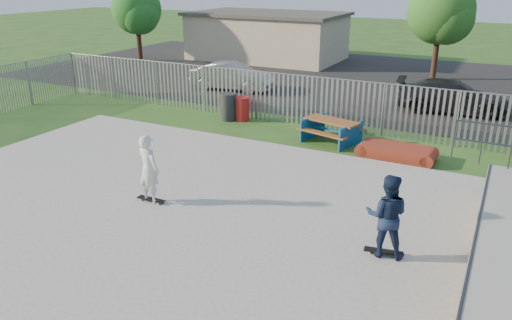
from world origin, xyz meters
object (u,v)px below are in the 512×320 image
at_px(trash_bin_red, 242,109).
at_px(car_silver, 232,76).
at_px(skater_navy, 387,216).
at_px(trash_bin_grey, 228,107).
at_px(funbox, 396,152).
at_px(tree_left, 136,9).
at_px(tree_mid, 441,11).
at_px(car_dark, 452,96).
at_px(picnic_table, 331,131).
at_px(skater_white, 149,169).

bearing_deg(trash_bin_red, car_silver, 124.04).
xyz_separation_m(trash_bin_red, skater_navy, (7.85, -8.05, 0.57)).
distance_m(trash_bin_grey, skater_navy, 11.50).
relative_size(funbox, car_silver, 0.50).
bearing_deg(skater_navy, funbox, -89.68).
bearing_deg(funbox, tree_left, 151.85).
distance_m(funbox, tree_left, 23.33).
xyz_separation_m(funbox, tree_left, (-20.11, 11.38, 3.23)).
bearing_deg(skater_navy, car_silver, -59.02).
xyz_separation_m(tree_left, skater_navy, (21.26, -17.81, -2.39)).
relative_size(tree_left, tree_mid, 0.91).
relative_size(funbox, tree_left, 0.42).
bearing_deg(tree_left, car_dark, -11.99).
bearing_deg(car_dark, funbox, 166.66).
xyz_separation_m(trash_bin_red, trash_bin_grey, (-0.54, -0.20, 0.07)).
bearing_deg(funbox, tree_mid, 95.65).
bearing_deg(picnic_table, trash_bin_grey, -175.21).
bearing_deg(skater_navy, tree_left, -49.79).
xyz_separation_m(picnic_table, skater_navy, (3.64, -7.07, 0.64)).
relative_size(trash_bin_grey, tree_mid, 0.20).
xyz_separation_m(car_dark, tree_mid, (-1.89, 7.15, 3.07)).
bearing_deg(tree_left, trash_bin_grey, -37.70).
bearing_deg(tree_mid, picnic_table, -96.06).
distance_m(car_silver, tree_mid, 12.13).
bearing_deg(car_dark, skater_white, 150.62).
relative_size(picnic_table, car_dark, 0.48).
distance_m(trash_bin_grey, tree_mid, 14.44).
relative_size(tree_left, skater_navy, 2.82).
relative_size(trash_bin_grey, skater_navy, 0.61).
height_order(funbox, trash_bin_red, trash_bin_red).
xyz_separation_m(car_silver, car_dark, (10.73, 0.57, -0.01)).
bearing_deg(picnic_table, funbox, -0.29).
height_order(trash_bin_red, car_silver, car_silver).
distance_m(trash_bin_grey, car_dark, 9.77).
xyz_separation_m(funbox, trash_bin_grey, (-7.23, 1.43, 0.35)).
xyz_separation_m(trash_bin_grey, car_silver, (-2.66, 4.93, 0.17)).
height_order(trash_bin_grey, skater_navy, skater_navy).
height_order(car_silver, skater_navy, skater_navy).
bearing_deg(skater_white, tree_left, -40.93).
bearing_deg(trash_bin_grey, funbox, -11.20).
xyz_separation_m(picnic_table, tree_mid, (1.43, 13.44, 3.36)).
relative_size(picnic_table, trash_bin_grey, 2.05).
distance_m(skater_navy, skater_white, 6.04).
relative_size(funbox, trash_bin_red, 2.19).
distance_m(picnic_table, car_dark, 7.12).
distance_m(picnic_table, tree_mid, 13.93).
distance_m(car_dark, skater_navy, 13.37).
height_order(trash_bin_grey, car_dark, car_dark).
distance_m(tree_left, skater_navy, 27.84).
relative_size(car_silver, car_dark, 0.90).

